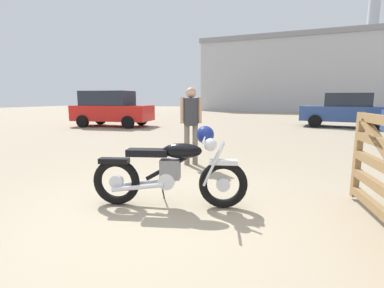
% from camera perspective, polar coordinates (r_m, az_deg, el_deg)
% --- Properties ---
extents(ground_plane, '(80.00, 80.00, 0.00)m').
position_cam_1_polar(ground_plane, '(3.58, -6.97, -14.49)').
color(ground_plane, gray).
extents(vintage_motorcycle, '(2.01, 0.93, 1.07)m').
position_cam_1_polar(vintage_motorcycle, '(3.77, -3.85, -5.30)').
color(vintage_motorcycle, black).
rests_on(vintage_motorcycle, ground_plane).
extents(bystander, '(0.42, 0.30, 1.66)m').
position_cam_1_polar(bystander, '(6.03, -0.20, 5.30)').
color(bystander, '#706656').
rests_on(bystander, ground_plane).
extents(pale_sedan_back, '(4.13, 2.33, 1.78)m').
position_cam_1_polar(pale_sedan_back, '(14.92, -16.07, 6.97)').
color(pale_sedan_back, black).
rests_on(pale_sedan_back, ground_plane).
extents(white_estate_far, '(4.31, 2.16, 1.67)m').
position_cam_1_polar(white_estate_far, '(15.84, 28.85, 6.00)').
color(white_estate_far, black).
rests_on(white_estate_far, ground_plane).
extents(industrial_building, '(23.22, 13.40, 16.64)m').
position_cam_1_polar(industrial_building, '(36.32, 23.02, 12.55)').
color(industrial_building, '#B2B2B7').
rests_on(industrial_building, ground_plane).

